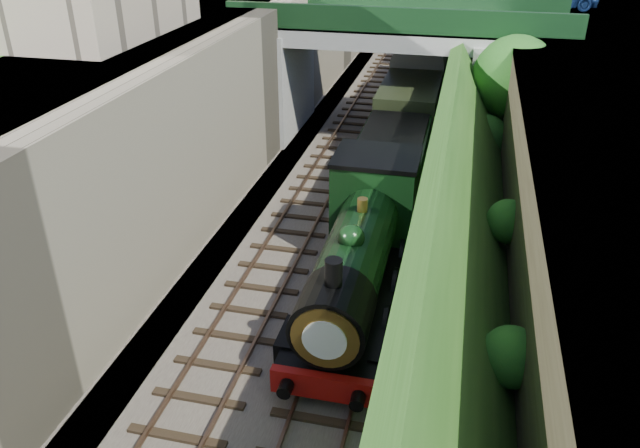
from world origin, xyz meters
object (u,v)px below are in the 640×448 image
(road_bridge, at_px, (409,65))
(locomotive, at_px, (360,254))
(tree, at_px, (517,81))
(tender, at_px, (391,171))

(road_bridge, bearing_deg, locomotive, -89.04)
(tree, distance_m, locomotive, 12.39)
(locomotive, relative_size, tender, 1.70)
(road_bridge, bearing_deg, tree, -40.27)
(tree, bearing_deg, tender, -141.46)
(road_bridge, relative_size, tree, 2.42)
(locomotive, bearing_deg, tree, 67.02)
(tree, xyz_separation_m, locomotive, (-4.71, -11.12, -2.75))
(tree, height_order, tender, tree)
(road_bridge, relative_size, locomotive, 1.56)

